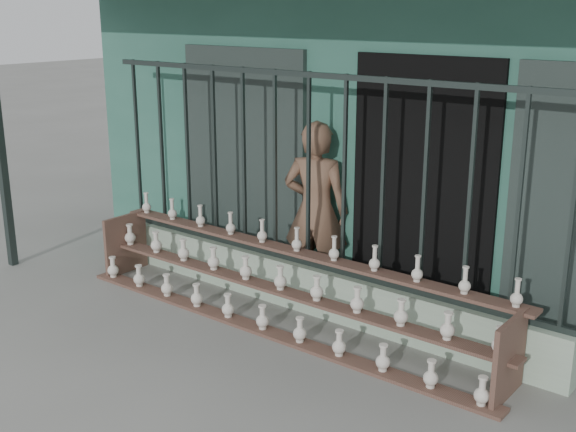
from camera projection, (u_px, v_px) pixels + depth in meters
The scene contains 6 objects.
ground at pixel (213, 359), 5.94m from camera, with size 60.00×60.00×0.00m, color slate.
workshop_building at pixel (454, 108), 8.68m from camera, with size 7.40×6.60×3.21m.
parapet_wall at pixel (307, 287), 6.86m from camera, with size 5.00×0.20×0.45m, color #A5C0A4.
security_fence at pixel (308, 172), 6.54m from camera, with size 5.00×0.04×1.80m.
shelf_rack at pixel (279, 287), 6.52m from camera, with size 4.50×0.68×0.85m.
elderly_woman at pixel (316, 211), 7.00m from camera, with size 0.65×0.42×1.77m, color brown.
Camera 1 is at (3.81, -3.84, 2.79)m, focal length 45.00 mm.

